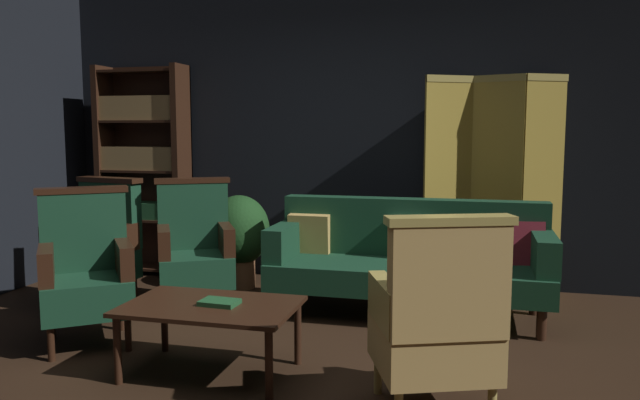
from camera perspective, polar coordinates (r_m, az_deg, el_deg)
ground_plane at (r=3.74m, az=-3.15°, el=-16.04°), size 10.00×10.00×0.00m
back_wall at (r=5.83m, az=4.02°, el=6.20°), size 7.20×0.10×2.80m
folding_screen at (r=5.62m, az=15.97°, el=1.72°), size 1.25×0.33×1.90m
bookshelf at (r=6.35m, az=-15.93°, el=3.28°), size 0.90×0.32×2.05m
velvet_couch at (r=4.87m, az=8.23°, el=-5.14°), size 2.12×0.78×0.88m
coffee_table at (r=3.72m, az=-10.05°, el=-10.13°), size 1.00×0.64×0.42m
armchair_gilt_accent at (r=3.17m, az=10.74°, el=-10.94°), size 0.75×0.74×1.04m
armchair_wing_left at (r=4.46m, az=-20.79°, el=-6.12°), size 0.81×0.81×1.04m
armchair_wing_right at (r=5.03m, az=-11.47°, el=-4.40°), size 0.79×0.79×1.04m
armchair_wing_far at (r=5.32m, az=-19.90°, el=-4.06°), size 0.68×0.67×1.04m
potted_plant at (r=5.63m, az=-7.47°, el=-3.18°), size 0.55×0.55×0.84m
book_green_cloth at (r=3.68m, az=-9.27°, el=-9.32°), size 0.23×0.16×0.03m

